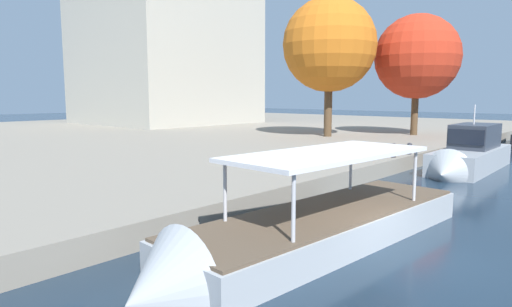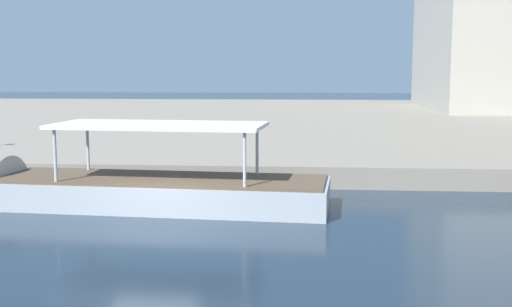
{
  "view_description": "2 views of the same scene",
  "coord_description": "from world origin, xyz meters",
  "px_view_note": "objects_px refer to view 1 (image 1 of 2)",
  "views": [
    {
      "loc": [
        -11.28,
        -4.08,
        4.28
      ],
      "look_at": [
        2.09,
        7.79,
        1.97
      ],
      "focal_mm": 31.24,
      "sensor_mm": 36.0,
      "label": 1
    },
    {
      "loc": [
        4.3,
        -16.71,
        4.32
      ],
      "look_at": [
        2.27,
        8.93,
        0.95
      ],
      "focal_mm": 44.38,
      "sensor_mm": 36.0,
      "label": 2
    }
  ],
  "objects_px": {
    "motor_yacht_3": "(468,158)",
    "mooring_bollard_1": "(394,150)",
    "mooring_bollard_0": "(409,148)",
    "tree_0": "(330,43)",
    "tour_boat_2": "(305,238)",
    "tree_2": "(417,56)"
  },
  "relations": [
    {
      "from": "motor_yacht_3",
      "to": "tree_0",
      "type": "height_order",
      "value": "tree_0"
    },
    {
      "from": "tour_boat_2",
      "to": "tree_2",
      "type": "xyz_separation_m",
      "value": [
        29.31,
        8.94,
        7.44
      ]
    },
    {
      "from": "mooring_bollard_1",
      "to": "tree_2",
      "type": "relative_size",
      "value": 0.08
    },
    {
      "from": "mooring_bollard_0",
      "to": "mooring_bollard_1",
      "type": "relative_size",
      "value": 0.85
    },
    {
      "from": "motor_yacht_3",
      "to": "mooring_bollard_0",
      "type": "bearing_deg",
      "value": -69.68
    },
    {
      "from": "motor_yacht_3",
      "to": "mooring_bollard_1",
      "type": "bearing_deg",
      "value": -46.19
    },
    {
      "from": "mooring_bollard_1",
      "to": "tree_0",
      "type": "relative_size",
      "value": 0.07
    },
    {
      "from": "mooring_bollard_0",
      "to": "tree_0",
      "type": "distance_m",
      "value": 14.46
    },
    {
      "from": "tour_boat_2",
      "to": "motor_yacht_3",
      "type": "xyz_separation_m",
      "value": [
        17.04,
        0.68,
        0.44
      ]
    },
    {
      "from": "tour_boat_2",
      "to": "motor_yacht_3",
      "type": "bearing_deg",
      "value": -173.48
    },
    {
      "from": "tour_boat_2",
      "to": "tree_2",
      "type": "bearing_deg",
      "value": -158.8
    },
    {
      "from": "mooring_bollard_0",
      "to": "tree_0",
      "type": "xyz_separation_m",
      "value": [
        7.05,
        10.16,
        7.49
      ]
    },
    {
      "from": "motor_yacht_3",
      "to": "mooring_bollard_1",
      "type": "xyz_separation_m",
      "value": [
        -3.14,
        3.1,
        0.51
      ]
    },
    {
      "from": "mooring_bollard_1",
      "to": "mooring_bollard_0",
      "type": "bearing_deg",
      "value": -3.14
    },
    {
      "from": "tree_0",
      "to": "tree_2",
      "type": "xyz_separation_m",
      "value": [
        6.41,
        -4.9,
        -0.94
      ]
    },
    {
      "from": "motor_yacht_3",
      "to": "mooring_bollard_1",
      "type": "distance_m",
      "value": 4.44
    },
    {
      "from": "tour_boat_2",
      "to": "tree_2",
      "type": "relative_size",
      "value": 1.14
    },
    {
      "from": "mooring_bollard_0",
      "to": "tree_0",
      "type": "relative_size",
      "value": 0.06
    },
    {
      "from": "mooring_bollard_1",
      "to": "tree_2",
      "type": "height_order",
      "value": "tree_2"
    },
    {
      "from": "tree_2",
      "to": "mooring_bollard_0",
      "type": "bearing_deg",
      "value": -158.64
    },
    {
      "from": "tree_0",
      "to": "mooring_bollard_0",
      "type": "bearing_deg",
      "value": -124.76
    },
    {
      "from": "motor_yacht_3",
      "to": "mooring_bollard_0",
      "type": "xyz_separation_m",
      "value": [
        -1.2,
        2.99,
        0.45
      ]
    }
  ]
}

